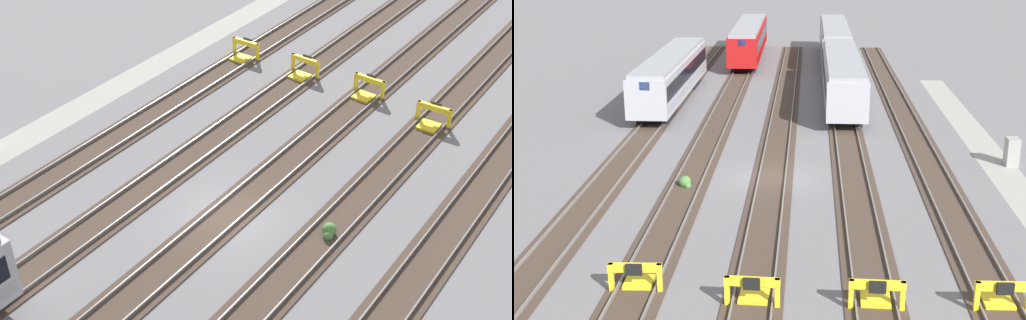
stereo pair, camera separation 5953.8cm
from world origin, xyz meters
The scene contains 12 objects.
ground_plane centered at (0.00, 0.00, 0.00)m, with size 400.00×400.00×0.00m, color slate.
service_walkway centered at (0.00, -12.76, 0.00)m, with size 54.00×2.00×0.01m, color #9E9E93.
rail_track_nearest centered at (0.00, -8.80, 0.04)m, with size 90.00×2.23×0.21m.
rail_track_near_inner centered at (0.00, -4.40, 0.04)m, with size 90.00×2.23×0.21m.
rail_track_middle centered at (0.00, 0.00, 0.04)m, with size 90.00×2.24×0.21m.
rail_track_far_inner centered at (0.00, 4.40, 0.04)m, with size 90.00×2.23×0.21m.
rail_track_farthest centered at (0.00, 8.80, 0.04)m, with size 90.00×2.23×0.21m.
bumper_stop_nearest_track centered at (-13.46, -8.80, 0.51)m, with size 1.35×2.00×1.22m.
bumper_stop_near_inner_track centered at (-13.59, -4.41, 0.51)m, with size 1.37×2.01×1.22m.
bumper_stop_middle_track centered at (-13.60, -0.01, 0.51)m, with size 1.38×2.01×1.22m.
bumper_stop_far_inner_track centered at (-12.74, 4.41, 0.51)m, with size 1.37×2.01×1.22m.
weed_clump centered at (-1.56, 4.50, 0.24)m, with size 0.92×0.70×0.64m.
Camera 1 is at (19.98, 15.74, 20.65)m, focal length 50.00 mm.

